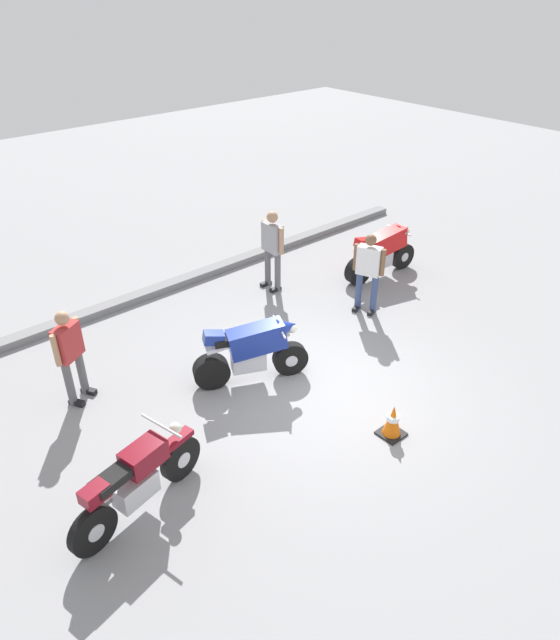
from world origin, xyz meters
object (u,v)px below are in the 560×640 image
object	(u,v)px
motorcycle_maroon_cruiser	(137,481)
traffic_cone	(393,421)
motorcycle_red_sportbike	(382,251)
motorcycle_blue_sportbike	(252,350)
person_in_white_shirt	(368,269)
person_in_gray_shirt	(272,245)
person_in_red_shirt	(70,351)

from	to	relation	value
motorcycle_maroon_cruiser	traffic_cone	xyz separation A→B (m)	(3.53, -1.18, -0.26)
traffic_cone	motorcycle_red_sportbike	bearing A→B (deg)	42.55
motorcycle_maroon_cruiser	motorcycle_red_sportbike	bearing A→B (deg)	4.89
motorcycle_blue_sportbike	motorcycle_maroon_cruiser	world-z (taller)	motorcycle_blue_sportbike
motorcycle_red_sportbike	person_in_white_shirt	world-z (taller)	person_in_white_shirt
motorcycle_blue_sportbike	person_in_white_shirt	distance (m)	3.20
person_in_gray_shirt	motorcycle_red_sportbike	bearing A→B (deg)	154.50
person_in_red_shirt	person_in_gray_shirt	xyz separation A→B (m)	(4.81, 0.85, 0.09)
motorcycle_red_sportbike	motorcycle_maroon_cruiser	bearing A→B (deg)	-156.35
person_in_gray_shirt	traffic_cone	bearing A→B (deg)	72.42
person_in_red_shirt	person_in_white_shirt	xyz separation A→B (m)	(5.59, -1.12, 0.03)
motorcycle_red_sportbike	person_in_gray_shirt	bearing A→B (deg)	158.48
person_in_white_shirt	motorcycle_blue_sportbike	bearing A→B (deg)	-16.27
motorcycle_maroon_cruiser	person_in_white_shirt	size ratio (longest dim) A/B	1.25
person_in_red_shirt	person_in_gray_shirt	bearing A→B (deg)	70.36
person_in_gray_shirt	traffic_cone	world-z (taller)	person_in_gray_shirt
person_in_white_shirt	person_in_red_shirt	bearing A→B (deg)	-33.32
person_in_red_shirt	traffic_cone	bearing A→B (deg)	9.57
motorcycle_maroon_cruiser	person_in_gray_shirt	world-z (taller)	person_in_gray_shirt
motorcycle_maroon_cruiser	traffic_cone	world-z (taller)	motorcycle_maroon_cruiser
motorcycle_blue_sportbike	traffic_cone	world-z (taller)	motorcycle_blue_sportbike
person_in_gray_shirt	person_in_white_shirt	bearing A→B (deg)	113.48
motorcycle_red_sportbike	motorcycle_blue_sportbike	bearing A→B (deg)	-160.15
motorcycle_red_sportbike	person_in_red_shirt	size ratio (longest dim) A/B	1.21
motorcycle_blue_sportbike	person_in_red_shirt	world-z (taller)	person_in_red_shirt
motorcycle_maroon_cruiser	traffic_cone	size ratio (longest dim) A/B	3.89
motorcycle_maroon_cruiser	traffic_cone	bearing A→B (deg)	-31.44
motorcycle_red_sportbike	traffic_cone	distance (m)	5.27
motorcycle_blue_sportbike	person_in_white_shirt	world-z (taller)	person_in_white_shirt
person_in_white_shirt	motorcycle_maroon_cruiser	bearing A→B (deg)	-7.46
motorcycle_maroon_cruiser	person_in_white_shirt	xyz separation A→B (m)	(5.97, 1.55, 0.42)
motorcycle_red_sportbike	person_in_white_shirt	bearing A→B (deg)	-144.05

